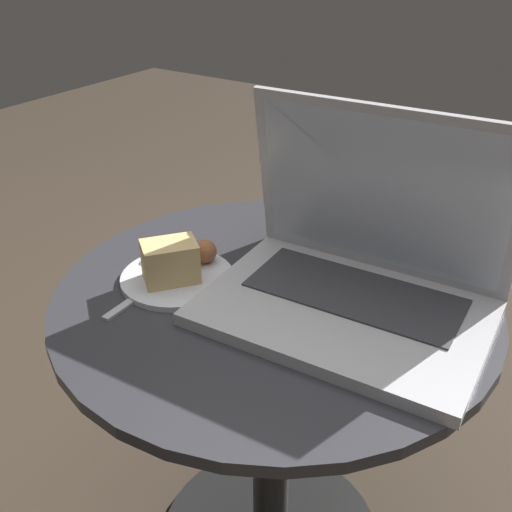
# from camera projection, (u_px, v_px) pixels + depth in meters

# --- Properties ---
(table) EXTENTS (0.65, 0.65, 0.57)m
(table) POSITION_uv_depth(u_px,v_px,m) (273.00, 382.00, 0.96)
(table) COLOR black
(table) RESTS_ON ground_plane
(laptop) EXTENTS (0.39, 0.28, 0.27)m
(laptop) POSITION_uv_depth(u_px,v_px,m) (356.00, 271.00, 0.82)
(laptop) COLOR #B2B2B7
(laptop) RESTS_ON table
(beer_glass) EXTENTS (0.06, 0.06, 0.19)m
(beer_glass) POSITION_uv_depth(u_px,v_px,m) (289.00, 188.00, 0.97)
(beer_glass) COLOR gold
(beer_glass) RESTS_ON table
(snack_plate) EXTENTS (0.17, 0.17, 0.07)m
(snack_plate) POSITION_uv_depth(u_px,v_px,m) (176.00, 268.00, 0.89)
(snack_plate) COLOR silver
(snack_plate) RESTS_ON table
(fork) EXTENTS (0.03, 0.17, 0.00)m
(fork) POSITION_uv_depth(u_px,v_px,m) (152.00, 287.00, 0.88)
(fork) COLOR #B2B2B7
(fork) RESTS_ON table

